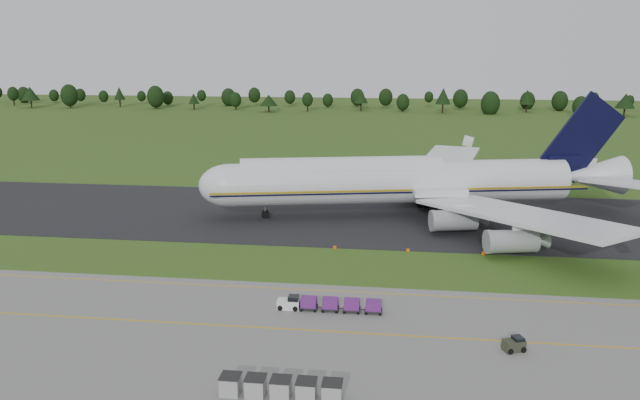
# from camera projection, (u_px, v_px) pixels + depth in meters

# --- Properties ---
(ground) EXTENTS (600.00, 600.00, 0.00)m
(ground) POSITION_uv_depth(u_px,v_px,m) (324.00, 265.00, 92.90)
(ground) COLOR #315018
(ground) RESTS_ON ground
(apron) EXTENTS (300.00, 52.00, 0.06)m
(apron) POSITION_uv_depth(u_px,v_px,m) (282.00, 385.00, 60.17)
(apron) COLOR slate
(apron) RESTS_ON ground
(taxiway) EXTENTS (300.00, 40.00, 0.08)m
(taxiway) POSITION_uv_depth(u_px,v_px,m) (341.00, 215.00, 119.84)
(taxiway) COLOR black
(taxiway) RESTS_ON ground
(apron_markings) EXTENTS (300.00, 30.20, 0.01)m
(apron_markings) POSITION_uv_depth(u_px,v_px,m) (294.00, 350.00, 66.91)
(apron_markings) COLOR #D19E0C
(apron_markings) RESTS_ON apron
(tree_line) EXTENTS (525.68, 22.38, 11.95)m
(tree_line) POSITION_uv_depth(u_px,v_px,m) (376.00, 99.00, 301.53)
(tree_line) COLOR black
(tree_line) RESTS_ON ground
(aircraft) EXTENTS (83.60, 79.44, 23.41)m
(aircraft) POSITION_uv_depth(u_px,v_px,m) (407.00, 181.00, 118.92)
(aircraft) COLOR silver
(aircraft) RESTS_ON ground
(baggage_train) EXTENTS (12.96, 1.66, 1.59)m
(baggage_train) POSITION_uv_depth(u_px,v_px,m) (328.00, 304.00, 76.72)
(baggage_train) COLOR white
(baggage_train) RESTS_ON apron
(utility_cart) EXTENTS (2.57, 2.07, 1.23)m
(utility_cart) POSITION_uv_depth(u_px,v_px,m) (514.00, 345.00, 66.71)
(utility_cart) COLOR #2D3022
(utility_cart) RESTS_ON apron
(uld_row) EXTENTS (11.50, 1.90, 1.88)m
(uld_row) POSITION_uv_depth(u_px,v_px,m) (281.00, 388.00, 57.83)
(uld_row) COLOR #9B9B9B
(uld_row) RESTS_ON apron
(edge_markers) EXTENTS (23.82, 0.30, 0.60)m
(edge_markers) POSITION_uv_depth(u_px,v_px,m) (408.00, 251.00, 98.54)
(edge_markers) COLOR #EA6007
(edge_markers) RESTS_ON ground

